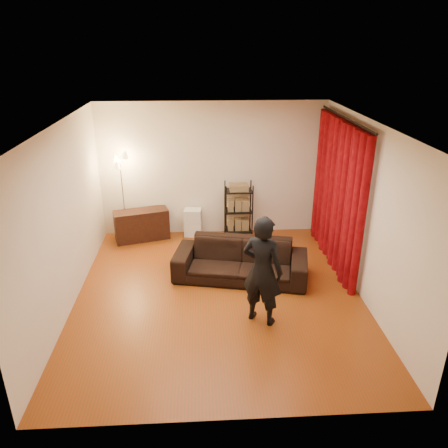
{
  "coord_description": "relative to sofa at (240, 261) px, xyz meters",
  "views": [
    {
      "loc": [
        -0.27,
        -5.98,
        3.78
      ],
      "look_at": [
        0.1,
        0.3,
        1.1
      ],
      "focal_mm": 35.0,
      "sensor_mm": 36.0,
      "label": 1
    }
  ],
  "objects": [
    {
      "name": "curtain",
      "position": [
        1.74,
        0.6,
        0.95
      ],
      "size": [
        0.22,
        2.65,
        2.55
      ],
      "primitive_type": null,
      "color": "maroon",
      "rests_on": "ground"
    },
    {
      "name": "person",
      "position": [
        0.18,
        -1.24,
        0.49
      ],
      "size": [
        0.71,
        0.64,
        1.63
      ],
      "primitive_type": "imported",
      "rotation": [
        0.0,
        0.0,
        2.6
      ],
      "color": "black",
      "rests_on": "ground"
    },
    {
      "name": "wall_left",
      "position": [
        -2.64,
        -0.52,
        1.03
      ],
      "size": [
        0.0,
        5.0,
        5.0
      ],
      "primitive_type": "plane",
      "rotation": [
        1.57,
        0.0,
        1.57
      ],
      "color": "beige",
      "rests_on": "ground"
    },
    {
      "name": "ceiling",
      "position": [
        -0.39,
        -0.52,
        2.38
      ],
      "size": [
        5.0,
        5.0,
        0.0
      ],
      "primitive_type": "plane",
      "rotation": [
        3.14,
        0.0,
        0.0
      ],
      "color": "white",
      "rests_on": "ground"
    },
    {
      "name": "wall_front",
      "position": [
        -0.39,
        -3.02,
        1.03
      ],
      "size": [
        5.0,
        0.0,
        5.0
      ],
      "primitive_type": "plane",
      "rotation": [
        -1.57,
        0.0,
        0.0
      ],
      "color": "beige",
      "rests_on": "ground"
    },
    {
      "name": "floor",
      "position": [
        -0.39,
        -0.52,
        -0.32
      ],
      "size": [
        5.0,
        5.0,
        0.0
      ],
      "primitive_type": "plane",
      "color": "maroon",
      "rests_on": "ground"
    },
    {
      "name": "floor_lamp",
      "position": [
        -2.16,
        1.65,
        0.57
      ],
      "size": [
        0.42,
        0.42,
        1.78
      ],
      "primitive_type": null,
      "rotation": [
        0.0,
        0.0,
        0.38
      ],
      "color": "silver",
      "rests_on": "ground"
    },
    {
      "name": "media_cabinet",
      "position": [
        -1.85,
        1.68,
        -0.01
      ],
      "size": [
        1.13,
        0.68,
        0.62
      ],
      "primitive_type": "cube",
      "rotation": [
        0.0,
        0.0,
        0.28
      ],
      "color": "black",
      "rests_on": "ground"
    },
    {
      "name": "curtain_rod",
      "position": [
        1.76,
        0.6,
        2.26
      ],
      "size": [
        0.04,
        2.65,
        0.04
      ],
      "primitive_type": "cylinder",
      "rotation": [
        1.57,
        0.0,
        0.0
      ],
      "color": "black",
      "rests_on": "wall_right"
    },
    {
      "name": "wall_right",
      "position": [
        1.86,
        -0.52,
        1.03
      ],
      "size": [
        0.0,
        5.0,
        5.0
      ],
      "primitive_type": "plane",
      "rotation": [
        1.57,
        0.0,
        -1.57
      ],
      "color": "beige",
      "rests_on": "ground"
    },
    {
      "name": "sofa",
      "position": [
        0.0,
        0.0,
        0.0
      ],
      "size": [
        2.35,
        1.31,
        0.65
      ],
      "primitive_type": "imported",
      "rotation": [
        0.0,
        0.0,
        -0.21
      ],
      "color": "black",
      "rests_on": "ground"
    },
    {
      "name": "wall_back",
      "position": [
        -0.39,
        1.98,
        1.03
      ],
      "size": [
        5.0,
        0.0,
        5.0
      ],
      "primitive_type": "plane",
      "rotation": [
        1.57,
        0.0,
        0.0
      ],
      "color": "beige",
      "rests_on": "ground"
    },
    {
      "name": "wire_shelf",
      "position": [
        0.11,
        1.67,
        0.25
      ],
      "size": [
        0.6,
        0.49,
        1.16
      ],
      "primitive_type": null,
      "rotation": [
        0.0,
        0.0,
        -0.26
      ],
      "color": "black",
      "rests_on": "ground"
    },
    {
      "name": "storage_boxes",
      "position": [
        -0.81,
        1.79,
        -0.03
      ],
      "size": [
        0.38,
        0.32,
        0.58
      ],
      "primitive_type": null,
      "rotation": [
        0.0,
        0.0,
        -0.12
      ],
      "color": "beige",
      "rests_on": "ground"
    }
  ]
}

